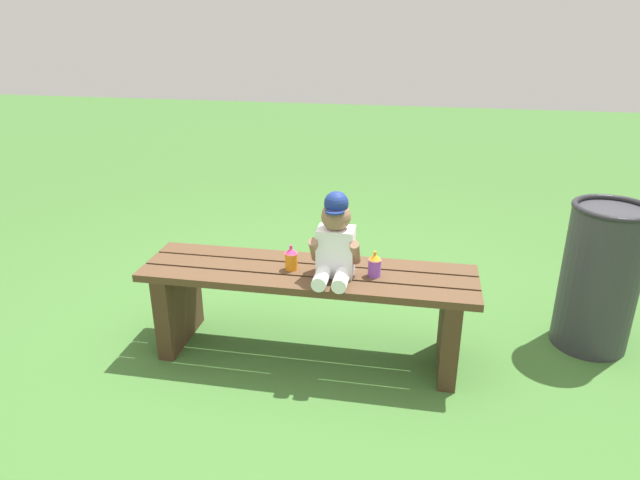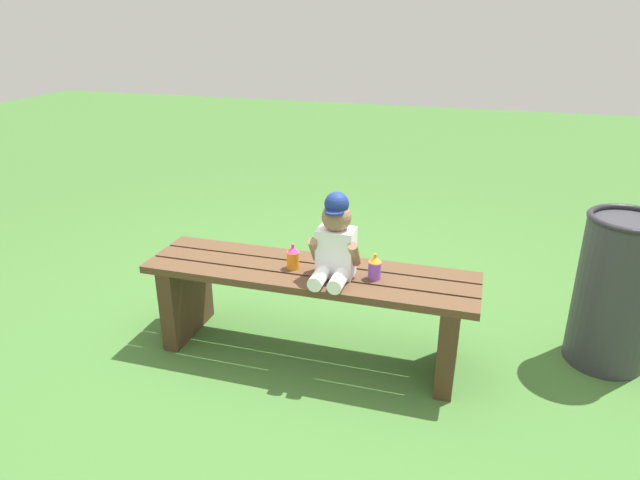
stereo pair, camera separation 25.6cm
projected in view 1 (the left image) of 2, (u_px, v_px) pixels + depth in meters
The scene contains 6 objects.
ground_plane at pixel (309, 352), 2.87m from camera, with size 16.00×16.00×0.00m, color #3D6B2D.
park_bench at pixel (308, 297), 2.75m from camera, with size 1.60×0.41×0.46m.
child_figure at pixel (335, 241), 2.57m from camera, with size 0.23×0.27×0.40m.
sippy_cup_left at pixel (291, 258), 2.68m from camera, with size 0.06×0.06×0.12m.
sippy_cup_right at pixel (375, 265), 2.61m from camera, with size 0.06×0.06×0.12m.
trash_bin at pixel (600, 277), 2.80m from camera, with size 0.38×0.38×0.76m.
Camera 1 is at (0.50, -2.38, 1.62)m, focal length 31.64 mm.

